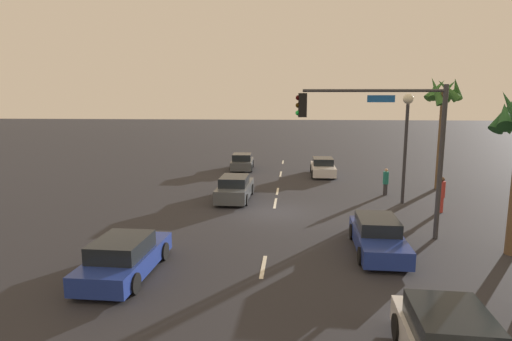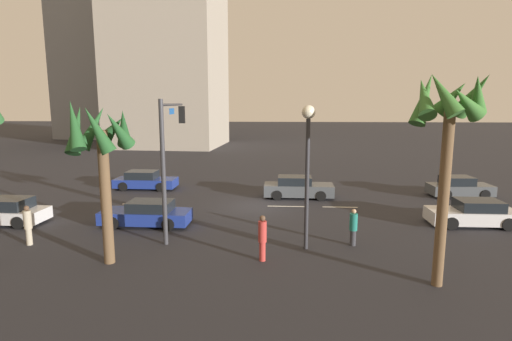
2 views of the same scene
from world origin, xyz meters
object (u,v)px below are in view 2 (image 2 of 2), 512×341
at_px(car_5, 145,181).
at_px(traffic_signal, 171,142).
at_px(pedestrian_0, 28,224).
at_px(car_2, 7,212).
at_px(car_1, 474,214).
at_px(car_4, 459,187).
at_px(car_0, 298,188).
at_px(pedestrian_2, 353,226).
at_px(palm_tree_0, 449,117).
at_px(building_3, 109,50).
at_px(pedestrian_1, 262,237).
at_px(palm_tree_1, 99,142).
at_px(streetlamp, 308,150).
at_px(building_2, 168,47).
at_px(car_3, 147,214).

bearing_deg(car_5, traffic_signal, 115.84).
bearing_deg(pedestrian_0, car_2, -44.77).
xyz_separation_m(car_1, car_4, (-2.06, -6.61, 0.01)).
distance_m(car_0, car_5, 11.20).
xyz_separation_m(traffic_signal, pedestrian_2, (-8.43, 1.70, -3.51)).
distance_m(palm_tree_0, building_3, 69.06).
height_order(pedestrian_1, palm_tree_0, palm_tree_0).
height_order(car_5, pedestrian_2, pedestrian_2).
height_order(car_5, palm_tree_1, palm_tree_1).
height_order(car_1, building_3, building_3).
height_order(car_1, car_2, car_2).
bearing_deg(car_2, traffic_signal, 176.15).
height_order(car_0, streetlamp, streetlamp).
relative_size(building_2, building_3, 0.91).
bearing_deg(car_1, palm_tree_1, 19.68).
distance_m(pedestrian_2, palm_tree_1, 11.02).
distance_m(car_2, building_3, 56.72).
xyz_separation_m(pedestrian_0, pedestrian_1, (-10.36, 1.23, 0.05)).
bearing_deg(car_3, pedestrian_2, 166.50).
relative_size(car_1, building_2, 0.16).
distance_m(car_5, building_3, 50.20).
height_order(car_0, building_2, building_2).
relative_size(car_2, streetlamp, 0.67).
xyz_separation_m(car_1, traffic_signal, (15.12, 1.67, 3.76)).
relative_size(car_2, traffic_signal, 0.64).
relative_size(traffic_signal, streetlamp, 1.04).
bearing_deg(car_2, building_3, -73.17).
bearing_deg(palm_tree_0, pedestrian_2, -60.10).
xyz_separation_m(car_1, palm_tree_1, (16.67, 5.96, 4.15)).
bearing_deg(car_2, streetlamp, 169.58).
height_order(pedestrian_1, building_2, building_2).
relative_size(car_5, pedestrian_1, 2.37).
height_order(car_4, car_5, car_4).
relative_size(car_4, building_3, 0.13).
bearing_deg(pedestrian_2, traffic_signal, -11.38).
distance_m(car_3, traffic_signal, 4.15).
distance_m(pedestrian_2, palm_tree_0, 6.56).
height_order(pedestrian_0, palm_tree_0, palm_tree_0).
distance_m(traffic_signal, building_3, 59.54).
relative_size(pedestrian_0, building_2, 0.06).
xyz_separation_m(car_4, pedestrian_2, (8.74, 9.97, 0.24)).
bearing_deg(palm_tree_0, car_3, -26.97).
relative_size(car_0, car_1, 1.04).
bearing_deg(car_1, traffic_signal, 6.30).
relative_size(car_3, pedestrian_1, 2.45).
xyz_separation_m(streetlamp, palm_tree_1, (7.89, 2.09, 0.48)).
xyz_separation_m(palm_tree_1, building_3, (23.23, -57.32, 10.57)).
distance_m(car_2, traffic_signal, 9.69).
bearing_deg(car_3, car_2, 0.79).
xyz_separation_m(car_2, car_3, (-7.35, -0.10, -0.02)).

